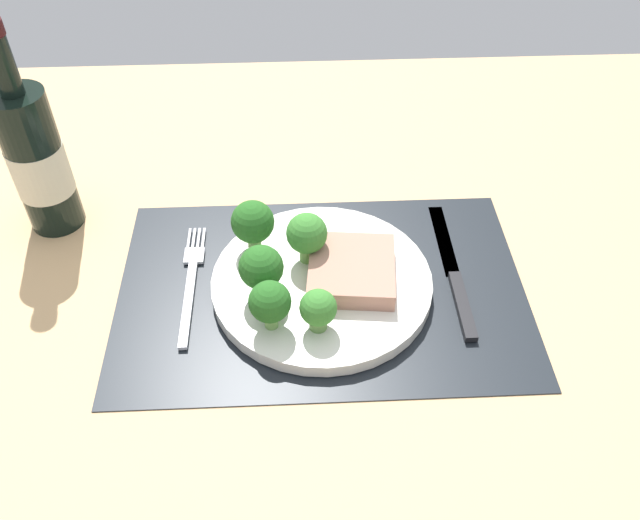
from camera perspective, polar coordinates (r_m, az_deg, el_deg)
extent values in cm
cube|color=tan|center=(79.02, 0.15, -3.26)|extent=(140.00, 110.00, 3.00)
cube|color=black|center=(77.80, 0.15, -2.45)|extent=(47.32, 31.35, 0.30)
cylinder|color=silver|center=(77.11, 0.15, -1.96)|extent=(25.51, 25.51, 1.60)
cube|color=tan|center=(75.96, 2.72, -0.81)|extent=(10.74, 11.16, 2.31)
cylinder|color=#6B994C|center=(71.24, -4.21, -5.14)|extent=(1.43, 1.43, 1.89)
sphere|color=#235B1E|center=(69.08, -4.33, -3.60)|extent=(4.54, 4.54, 4.54)
cylinder|color=#6B994C|center=(79.79, -5.64, 1.56)|extent=(1.60, 1.60, 2.04)
sphere|color=#235B1E|center=(77.66, -5.80, 3.28)|extent=(5.10, 5.10, 5.10)
cylinder|color=#6B994C|center=(78.00, -1.11, 0.63)|extent=(1.77, 1.77, 2.10)
sphere|color=#387A2D|center=(75.90, -1.15, 2.31)|extent=(4.77, 4.77, 4.77)
cylinder|color=#5B8942|center=(71.12, -0.15, -5.39)|extent=(1.94, 1.94, 1.41)
sphere|color=#387A2D|center=(69.29, -0.16, -4.11)|extent=(4.00, 4.00, 4.00)
cylinder|color=#6B994C|center=(74.27, -4.93, -2.37)|extent=(1.99, 1.99, 2.18)
sphere|color=#235B1E|center=(71.99, -5.08, -0.63)|extent=(4.95, 4.95, 4.95)
cube|color=silver|center=(77.15, -11.25, -3.67)|extent=(1.00, 13.00, 0.50)
cube|color=silver|center=(82.52, -10.75, 0.36)|extent=(2.40, 2.60, 0.40)
cube|color=silver|center=(84.90, -11.16, 1.80)|extent=(0.30, 3.60, 0.35)
cube|color=silver|center=(84.81, -10.76, 1.81)|extent=(0.30, 3.60, 0.35)
cube|color=silver|center=(84.72, -10.36, 1.83)|extent=(0.30, 3.60, 0.35)
cube|color=silver|center=(84.63, -9.96, 1.84)|extent=(0.30, 3.60, 0.35)
cube|color=black|center=(76.98, 12.14, -3.83)|extent=(1.40, 10.00, 0.80)
cube|color=silver|center=(84.95, 10.60, 1.84)|extent=(1.80, 13.00, 0.30)
cylinder|color=black|center=(87.74, -23.04, 7.71)|extent=(6.69, 6.69, 18.63)
cylinder|color=beige|center=(88.25, -22.87, 7.23)|extent=(6.82, 6.82, 6.52)
cylinder|color=black|center=(81.52, -25.58, 14.82)|extent=(2.69, 2.69, 6.85)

